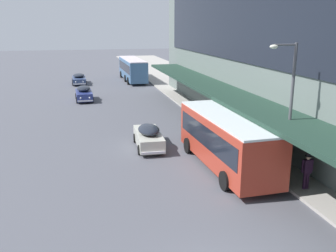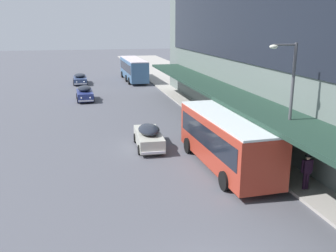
{
  "view_description": "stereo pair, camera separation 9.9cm",
  "coord_description": "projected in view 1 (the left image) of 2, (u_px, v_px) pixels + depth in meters",
  "views": [
    {
      "loc": [
        -3.96,
        -9.24,
        8.12
      ],
      "look_at": [
        1.18,
        12.14,
        2.14
      ],
      "focal_mm": 40.0,
      "sensor_mm": 36.0,
      "label": 1
    },
    {
      "loc": [
        -3.86,
        -9.27,
        8.12
      ],
      "look_at": [
        1.18,
        12.14,
        2.14
      ],
      "focal_mm": 40.0,
      "sensor_mm": 36.0,
      "label": 2
    }
  ],
  "objects": [
    {
      "name": "fire_hydrant",
      "position": [
        244.0,
        145.0,
        24.49
      ],
      "size": [
        0.2,
        0.4,
        0.7
      ],
      "color": "red",
      "rests_on": "sidewalk_kerb"
    },
    {
      "name": "street_lamp",
      "position": [
        288.0,
        103.0,
        18.98
      ],
      "size": [
        1.5,
        0.28,
        7.12
      ],
      "color": "#4C4C51",
      "rests_on": "sidewalk_kerb"
    },
    {
      "name": "sedan_oncoming_front",
      "position": [
        79.0,
        79.0,
        52.68
      ],
      "size": [
        1.95,
        5.01,
        1.47
      ],
      "color": "navy",
      "rests_on": "ground"
    },
    {
      "name": "transit_bus_kerbside_front",
      "position": [
        226.0,
        138.0,
        21.48
      ],
      "size": [
        3.05,
        9.23,
        3.13
      ],
      "color": "#A93424",
      "rests_on": "ground"
    },
    {
      "name": "pedestrian_at_kerb",
      "position": [
        307.0,
        169.0,
        18.52
      ],
      "size": [
        0.62,
        0.33,
        1.86
      ],
      "color": "black",
      "rests_on": "sidewalk_kerb"
    },
    {
      "name": "transit_bus_kerbside_rear",
      "position": [
        133.0,
        68.0,
        55.44
      ],
      "size": [
        2.86,
        11.51,
        3.24
      ],
      "color": "#406690",
      "rests_on": "ground"
    },
    {
      "name": "sedan_trailing_near",
      "position": [
        84.0,
        93.0,
        41.08
      ],
      "size": [
        1.9,
        4.29,
        1.62
      ],
      "color": "navy",
      "rests_on": "ground"
    },
    {
      "name": "sedan_second_mid",
      "position": [
        149.0,
        136.0,
        25.29
      ],
      "size": [
        1.89,
        4.55,
        1.63
      ],
      "color": "beige",
      "rests_on": "ground"
    }
  ]
}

